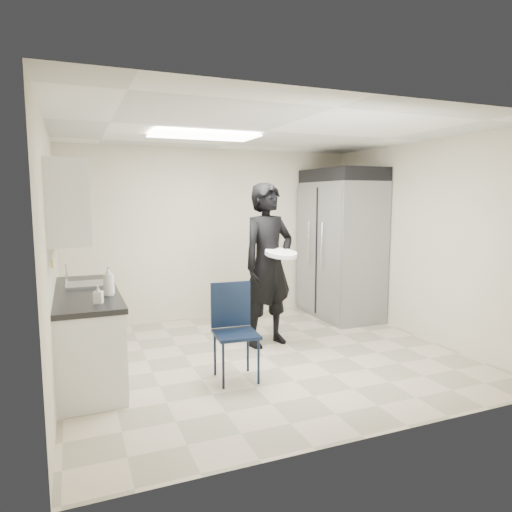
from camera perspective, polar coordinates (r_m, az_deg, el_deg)
name	(u,v)px	position (r m, az deg, el deg)	size (l,w,h in m)	color
floor	(265,356)	(5.53, 1.14, -12.43)	(4.50, 4.50, 0.00)	#C3B199
ceiling	(266,131)	(5.25, 1.21, 15.33)	(4.50, 4.50, 0.00)	white
back_wall	(214,234)	(7.11, -5.22, 2.73)	(4.50, 4.50, 0.00)	beige
left_wall	(51,257)	(4.82, -24.25, -0.13)	(4.00, 4.00, 0.00)	beige
right_wall	(420,240)	(6.46, 19.86, 1.85)	(4.00, 4.00, 0.00)	beige
ceiling_panel	(204,136)	(5.42, -6.56, 14.71)	(1.20, 0.60, 0.02)	white
lower_counter	(88,335)	(5.18, -20.30, -9.27)	(0.60, 1.90, 0.86)	silver
countertop	(86,293)	(5.08, -20.53, -4.33)	(0.64, 1.95, 0.05)	black
sink	(87,290)	(5.32, -20.39, -3.96)	(0.42, 0.40, 0.14)	gray
faucet	(66,277)	(5.30, -22.62, -2.47)	(0.02, 0.02, 0.24)	silver
upper_cabinets	(68,202)	(4.98, -22.47, 6.26)	(0.35, 1.80, 0.75)	silver
towel_dispenser	(63,218)	(6.13, -22.94, 4.43)	(0.22, 0.30, 0.35)	black
notice_sticker_left	(53,264)	(4.92, -24.09, -0.90)	(0.00, 0.12, 0.07)	yellow
notice_sticker_right	(53,265)	(5.13, -23.99, -1.04)	(0.00, 0.12, 0.07)	yellow
commercial_fridge	(341,250)	(7.24, 10.53, 0.73)	(0.80, 1.35, 2.10)	gray
fridge_compressor	(342,176)	(7.20, 10.75, 9.86)	(0.80, 1.35, 0.20)	black
folding_chair	(236,334)	(4.73, -2.51, -9.75)	(0.43, 0.43, 0.96)	black
man_tuxedo	(268,265)	(5.74, 1.52, -1.13)	(0.75, 0.50, 2.05)	black
bucket_lid	(281,253)	(5.52, 3.13, 0.31)	(0.39, 0.39, 0.05)	white
soap_bottle_a	(109,281)	(4.71, -17.95, -2.98)	(0.11, 0.11, 0.29)	silver
soap_bottle_b	(98,294)	(4.40, -19.13, -4.56)	(0.08, 0.08, 0.17)	silver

